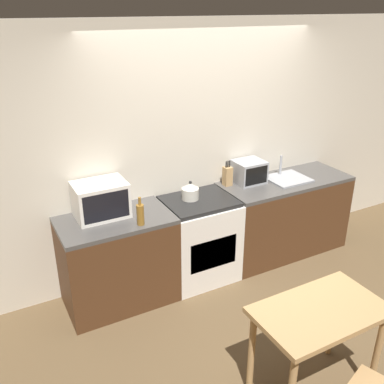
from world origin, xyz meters
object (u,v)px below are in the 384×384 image
(microwave, at_px, (101,200))
(dining_table, at_px, (319,323))
(toaster_oven, at_px, (249,172))
(stove_range, at_px, (199,239))
(kettle, at_px, (190,191))
(bottle, at_px, (140,214))

(microwave, bearing_deg, dining_table, -62.08)
(toaster_oven, xyz_separation_m, dining_table, (-0.70, -1.87, -0.38))
(stove_range, xyz_separation_m, microwave, (-0.97, 0.11, 0.62))
(kettle, xyz_separation_m, dining_table, (0.08, -1.78, -0.34))
(bottle, bearing_deg, toaster_oven, 14.24)
(stove_range, height_order, toaster_oven, toaster_oven)
(bottle, bearing_deg, microwave, 127.66)
(kettle, relative_size, toaster_oven, 0.61)
(toaster_oven, bearing_deg, stove_range, -168.34)
(microwave, relative_size, bottle, 1.78)
(kettle, relative_size, microwave, 0.41)
(microwave, bearing_deg, toaster_oven, 1.10)
(stove_range, bearing_deg, dining_table, -89.74)
(kettle, height_order, microwave, microwave)
(dining_table, bearing_deg, microwave, 117.92)
(microwave, bearing_deg, bottle, -52.34)
(kettle, relative_size, bottle, 0.73)
(bottle, distance_m, toaster_oven, 1.46)
(microwave, xyz_separation_m, bottle, (0.25, -0.33, -0.06))
(stove_range, xyz_separation_m, kettle, (-0.07, 0.06, 0.54))
(bottle, distance_m, dining_table, 1.71)
(kettle, bearing_deg, microwave, 176.60)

